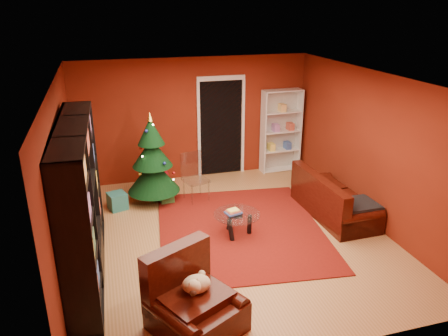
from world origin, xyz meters
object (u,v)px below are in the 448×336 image
object	(u,v)px
gift_box_teal	(117,201)
coffee_table	(237,224)
armchair	(196,302)
media_unit	(80,203)
gift_box_red	(162,177)
sofa	(335,195)
dog	(196,284)
christmas_tree	(152,159)
acrylic_chair	(196,180)
rug	(240,229)
white_bookshelf	(281,131)
gift_box_green	(166,196)

from	to	relation	value
gift_box_teal	coffee_table	bearing A→B (deg)	-39.95
armchair	media_unit	bearing A→B (deg)	100.82
gift_box_red	sofa	world-z (taller)	sofa
dog	armchair	bearing A→B (deg)	-135.00
christmas_tree	gift_box_red	bearing A→B (deg)	72.53
christmas_tree	acrylic_chair	bearing A→B (deg)	-15.51
rug	christmas_tree	bearing A→B (deg)	128.59
christmas_tree	dog	xyz separation A→B (m)	(0.03, -3.66, -0.28)
christmas_tree	dog	distance (m)	3.67
rug	white_bookshelf	bearing A→B (deg)	54.57
white_bookshelf	sofa	bearing A→B (deg)	-90.07
dog	sofa	world-z (taller)	sofa
christmas_tree	dog	world-z (taller)	christmas_tree
dog	gift_box_teal	bearing A→B (deg)	74.60
gift_box_teal	dog	size ratio (longest dim) A/B	0.79
christmas_tree	rug	bearing A→B (deg)	-51.41
dog	coffee_table	distance (m)	2.26
gift_box_green	dog	size ratio (longest dim) A/B	0.65
gift_box_green	coffee_table	bearing A→B (deg)	-59.85
gift_box_teal	white_bookshelf	world-z (taller)	white_bookshelf
dog	sofa	size ratio (longest dim) A/B	0.22
rug	white_bookshelf	world-z (taller)	white_bookshelf
sofa	armchair	bearing A→B (deg)	124.86
gift_box_green	acrylic_chair	world-z (taller)	acrylic_chair
white_bookshelf	dog	size ratio (longest dim) A/B	4.77
media_unit	gift_box_teal	size ratio (longest dim) A/B	9.04
sofa	coffee_table	world-z (taller)	sofa
gift_box_teal	media_unit	bearing A→B (deg)	-104.61
gift_box_teal	sofa	xyz separation A→B (m)	(3.78, -1.33, 0.24)
dog	coffee_table	size ratio (longest dim) A/B	0.52
gift_box_red	sofa	distance (m)	3.67
gift_box_red	gift_box_green	bearing A→B (deg)	-93.98
rug	gift_box_red	world-z (taller)	gift_box_red
gift_box_teal	sofa	bearing A→B (deg)	-19.36
white_bookshelf	dog	distance (m)	5.43
gift_box_teal	armchair	xyz separation A→B (m)	(0.73, -3.56, 0.24)
media_unit	gift_box_teal	bearing A→B (deg)	76.98
gift_box_teal	gift_box_green	size ratio (longest dim) A/B	1.22
christmas_tree	coffee_table	size ratio (longest dim) A/B	2.31
christmas_tree	acrylic_chair	world-z (taller)	christmas_tree
armchair	gift_box_green	bearing A→B (deg)	59.37
christmas_tree	coffee_table	xyz separation A→B (m)	(1.14, -1.72, -0.66)
armchair	coffee_table	bearing A→B (deg)	33.16
gift_box_red	white_bookshelf	world-z (taller)	white_bookshelf
gift_box_teal	dog	bearing A→B (deg)	-77.91
media_unit	sofa	world-z (taller)	media_unit
gift_box_teal	dog	xyz separation A→B (m)	(0.75, -3.49, 0.43)
armchair	coffee_table	distance (m)	2.31
sofa	coffee_table	bearing A→B (deg)	95.38
media_unit	gift_box_green	world-z (taller)	media_unit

